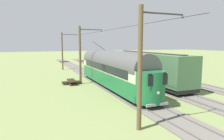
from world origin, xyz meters
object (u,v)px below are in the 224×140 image
object	(u,v)px
catenary_pole_mid_near	(81,54)
catenary_pole_mid_far	(141,66)
catenary_pole_foreground	(63,50)
vintage_streetcar	(112,68)
spare_tie_stack	(72,82)
coach_adjacent	(147,67)

from	to	relation	value
catenary_pole_mid_near	catenary_pole_mid_far	bearing A→B (deg)	90.00
catenary_pole_foreground	catenary_pole_mid_near	size ratio (longest dim) A/B	1.00
vintage_streetcar	catenary_pole_foreground	distance (m)	18.65
vintage_streetcar	spare_tie_stack	world-z (taller)	vintage_streetcar
coach_adjacent	catenary_pole_mid_far	distance (m)	14.38
vintage_streetcar	coach_adjacent	xyz separation A→B (m)	(-5.08, -0.46, -0.10)
vintage_streetcar	spare_tie_stack	bearing A→B (deg)	-42.38
vintage_streetcar	coach_adjacent	distance (m)	5.10
vintage_streetcar	catenary_pole_foreground	world-z (taller)	catenary_pole_foreground
spare_tie_stack	vintage_streetcar	bearing A→B (deg)	137.62
spare_tie_stack	catenary_pole_mid_far	bearing A→B (deg)	94.44
vintage_streetcar	catenary_pole_mid_far	world-z (taller)	catenary_pole_mid_far
catenary_pole_mid_near	catenary_pole_mid_far	world-z (taller)	same
catenary_pole_foreground	catenary_pole_mid_far	xyz separation A→B (m)	(0.00, 29.81, 0.00)
vintage_streetcar	catenary_pole_mid_far	distance (m)	11.88
catenary_pole_mid_far	spare_tie_stack	size ratio (longest dim) A/B	3.02
catenary_pole_foreground	coach_adjacent	bearing A→B (deg)	113.82
catenary_pole_foreground	catenary_pole_mid_far	distance (m)	29.81
catenary_pole_mid_far	coach_adjacent	bearing A→B (deg)	-123.60
coach_adjacent	catenary_pole_foreground	world-z (taller)	catenary_pole_foreground
catenary_pole_mid_far	vintage_streetcar	bearing A→B (deg)	-103.89
coach_adjacent	spare_tie_stack	xyz separation A→B (m)	(9.08, -3.19, -1.90)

